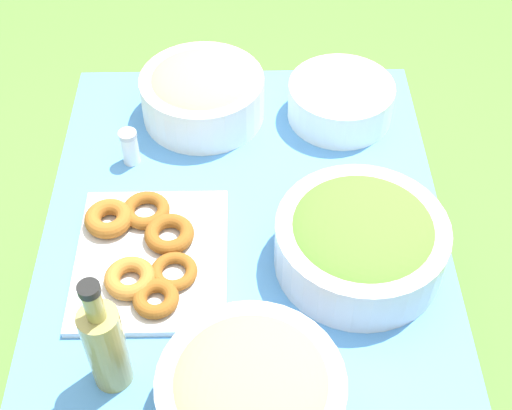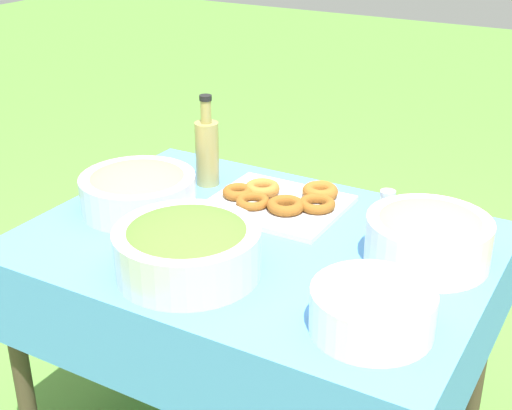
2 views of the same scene
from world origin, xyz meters
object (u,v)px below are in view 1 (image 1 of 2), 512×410
object	(u,v)px
olive_oil_bottle	(105,344)
donut_platter	(148,253)
plate_stack	(340,101)
salad_bowl	(361,240)
bread_bowl	(251,392)
pasta_bowl	(202,92)

from	to	relation	value
olive_oil_bottle	donut_platter	bearing A→B (deg)	171.58
plate_stack	salad_bowl	bearing A→B (deg)	-0.75
donut_platter	olive_oil_bottle	xyz separation A→B (m)	(0.27, -0.04, 0.09)
salad_bowl	plate_stack	xyz separation A→B (m)	(-0.46, 0.01, -0.02)
plate_stack	bread_bowl	world-z (taller)	bread_bowl
donut_platter	plate_stack	size ratio (longest dim) A/B	1.42
salad_bowl	plate_stack	bearing A→B (deg)	179.25
pasta_bowl	donut_platter	world-z (taller)	pasta_bowl
donut_platter	plate_stack	bearing A→B (deg)	135.48
plate_stack	olive_oil_bottle	xyz separation A→B (m)	(0.72, -0.48, 0.06)
pasta_bowl	donut_platter	xyz separation A→B (m)	(0.46, -0.10, -0.05)
salad_bowl	bread_bowl	world-z (taller)	salad_bowl
salad_bowl	pasta_bowl	xyz separation A→B (m)	(-0.47, -0.33, 0.00)
plate_stack	bread_bowl	distance (m)	0.82
pasta_bowl	plate_stack	bearing A→B (deg)	88.36
donut_platter	olive_oil_bottle	size ratio (longest dim) A/B	1.31
pasta_bowl	salad_bowl	bearing A→B (deg)	35.18
plate_stack	olive_oil_bottle	distance (m)	0.87
donut_platter	olive_oil_bottle	distance (m)	0.29
olive_oil_bottle	bread_bowl	xyz separation A→B (m)	(0.07, 0.25, -0.05)
pasta_bowl	plate_stack	size ratio (longest dim) A/B	1.17
salad_bowl	donut_platter	xyz separation A→B (m)	(-0.02, -0.44, -0.05)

